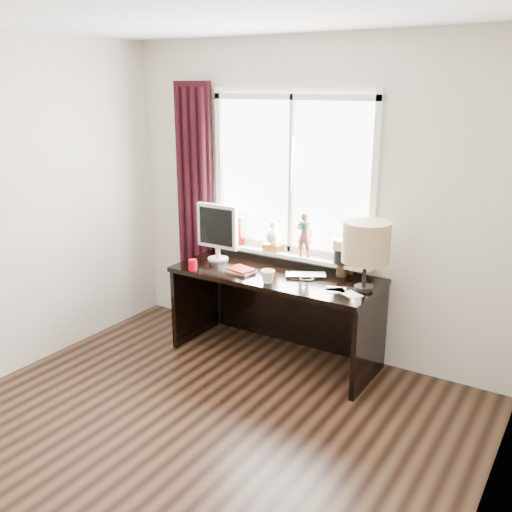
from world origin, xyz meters
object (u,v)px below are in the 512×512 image
Objects in this scene: mug at (268,276)px; table_lamp at (366,243)px; laptop at (306,275)px; desk at (281,298)px; red_cup at (193,265)px; monitor at (217,229)px.

mug is 0.79m from table_lamp.
laptop reaches higher than desk.
red_cup is at bearing -167.35° from table_lamp.
red_cup reaches higher than laptop.
mug is 0.21× the size of table_lamp.
table_lamp reaches higher than monitor.
monitor is at bearing 156.83° from mug.
table_lamp is (0.69, 0.24, 0.31)m from mug.
monitor is (-0.68, 0.29, 0.22)m from mug.
desk is at bearing 101.44° from mug.
laptop is 2.89× the size of mug.
mug reaches higher than desk.
red_cup is at bearing -174.68° from mug.
mug is 0.78m from monitor.
table_lamp is at bearing -6.77° from desk.
laptop is at bearing -10.78° from desk.
mug is at bearing -160.46° from table_lamp.
desk is at bearing 32.86° from red_cup.
laptop is at bearing 21.96° from red_cup.
laptop is 0.34m from mug.
red_cup is at bearing -89.61° from monitor.
monitor is at bearing 177.95° from table_lamp.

